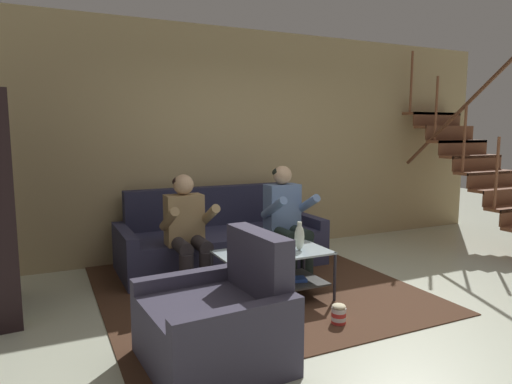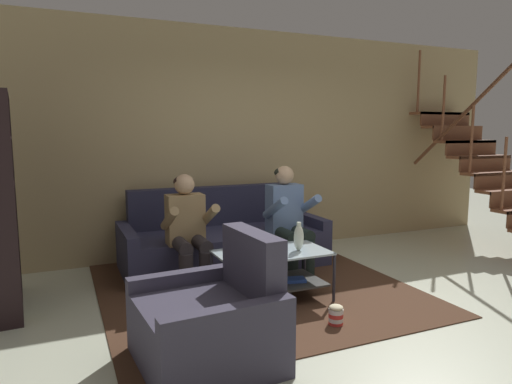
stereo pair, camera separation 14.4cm
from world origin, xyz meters
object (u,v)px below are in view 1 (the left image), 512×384
armchair (218,323)px  popcorn_tub (339,314)px  person_seated_left (187,227)px  book_stack (257,247)px  person_seated_right (287,216)px  coffee_table (273,269)px  vase (299,237)px  couch (220,242)px

armchair → popcorn_tub: 1.16m
person_seated_left → book_stack: (0.49, -0.60, -0.12)m
person_seated_left → person_seated_right: bearing=0.2°
person_seated_left → armchair: bearing=-99.6°
person_seated_left → person_seated_right: (1.15, 0.00, 0.02)m
coffee_table → book_stack: book_stack is taller
popcorn_tub → coffee_table: bearing=108.7°
vase → armchair: size_ratio=0.28×
couch → person_seated_left: person_seated_left is taller
couch → popcorn_tub: couch is taller
person_seated_left → coffee_table: 0.98m
couch → vase: (0.29, -1.35, 0.31)m
person_seated_left → book_stack: bearing=-50.5°
coffee_table → armchair: armchair is taller
vase → coffee_table: bearing=166.4°
person_seated_left → book_stack: person_seated_left is taller
book_stack → person_seated_left: bearing=129.5°
armchair → popcorn_tub: bearing=8.2°
person_seated_right → armchair: person_seated_right is taller
person_seated_right → couch: bearing=134.4°
person_seated_right → coffee_table: size_ratio=1.16×
armchair → popcorn_tub: size_ratio=5.51×
person_seated_left → popcorn_tub: (0.86, -1.41, -0.54)m
couch → coffee_table: bearing=-88.2°
coffee_table → vase: 0.39m
book_stack → armchair: size_ratio=0.26×
popcorn_tub → person_seated_right: bearing=78.3°
person_seated_left → popcorn_tub: bearing=-58.6°
armchair → couch: bearing=68.7°
book_stack → vase: bearing=-22.4°
person_seated_left → vase: (0.87, -0.75, -0.03)m
couch → coffee_table: size_ratio=2.25×
vase → popcorn_tub: 0.83m
coffee_table → popcorn_tub: size_ratio=5.92×
person_seated_left → book_stack: size_ratio=4.59×
vase → person_seated_left: bearing=139.0°
armchair → person_seated_right: bearing=48.0°
popcorn_tub → person_seated_left: bearing=121.4°
person_seated_left → coffee_table: person_seated_left is taller
person_seated_left → vase: bearing=-41.0°
vase → popcorn_tub: (-0.01, -0.66, -0.51)m
vase → popcorn_tub: bearing=-90.5°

